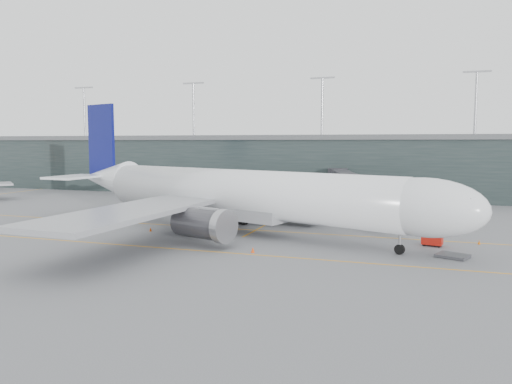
% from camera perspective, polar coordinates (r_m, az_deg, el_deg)
% --- Properties ---
extents(ground, '(320.00, 320.00, 0.00)m').
position_cam_1_polar(ground, '(81.99, -2.47, -3.72)').
color(ground, '#5D5D62').
rests_on(ground, ground).
extents(taxiline_a, '(160.00, 0.25, 0.02)m').
position_cam_1_polar(taxiline_a, '(78.32, -3.51, -4.16)').
color(taxiline_a, orange).
rests_on(taxiline_a, ground).
extents(taxiline_b, '(160.00, 0.25, 0.02)m').
position_cam_1_polar(taxiline_b, '(64.03, -8.89, -6.45)').
color(taxiline_b, orange).
rests_on(taxiline_b, ground).
extents(taxiline_lead_main, '(0.25, 60.00, 0.02)m').
position_cam_1_polar(taxiline_lead_main, '(99.41, 4.35, -2.06)').
color(taxiline_lead_main, orange).
rests_on(taxiline_lead_main, ground).
extents(terminal, '(240.00, 36.00, 29.00)m').
position_cam_1_polar(terminal, '(136.77, 6.22, 3.24)').
color(terminal, '#1D2828').
rests_on(terminal, ground).
extents(main_aircraft, '(70.98, 65.42, 20.46)m').
position_cam_1_polar(main_aircraft, '(74.45, -2.12, -0.22)').
color(main_aircraft, white).
rests_on(main_aircraft, ground).
extents(jet_bridge, '(17.71, 47.79, 7.46)m').
position_cam_1_polar(jet_bridge, '(102.30, 11.43, 1.20)').
color(jet_bridge, '#2E2E33').
rests_on(jet_bridge, ground).
extents(gse_cart, '(2.78, 2.07, 1.72)m').
position_cam_1_polar(gse_cart, '(68.88, 19.50, -5.05)').
color(gse_cart, '#B2160C').
rests_on(gse_cart, ground).
extents(baggage_dolly, '(4.19, 3.82, 0.34)m').
position_cam_1_polar(baggage_dolly, '(63.12, 21.55, -6.79)').
color(baggage_dolly, '#36373B').
rests_on(baggage_dolly, ground).
extents(uld_a, '(2.53, 2.30, 1.88)m').
position_cam_1_polar(uld_a, '(92.67, -3.42, -2.01)').
color(uld_a, '#39383D').
rests_on(uld_a, ground).
extents(uld_b, '(2.15, 1.92, 1.62)m').
position_cam_1_polar(uld_b, '(94.03, -0.70, -1.97)').
color(uld_b, '#39383D').
rests_on(uld_b, ground).
extents(uld_c, '(1.99, 1.63, 1.74)m').
position_cam_1_polar(uld_c, '(90.92, -0.44, -2.20)').
color(uld_c, '#39383D').
rests_on(uld_c, ground).
extents(cone_nose, '(0.39, 0.39, 0.61)m').
position_cam_1_polar(cone_nose, '(72.30, 24.15, -5.25)').
color(cone_nose, '#CA5D0B').
rests_on(cone_nose, ground).
extents(cone_wing_stbd, '(0.46, 0.46, 0.73)m').
position_cam_1_polar(cone_wing_stbd, '(61.14, -0.37, -6.63)').
color(cone_wing_stbd, '#E2430C').
rests_on(cone_wing_stbd, ground).
extents(cone_wing_port, '(0.45, 0.45, 0.71)m').
position_cam_1_polar(cone_wing_port, '(91.36, 4.48, -2.53)').
color(cone_wing_port, '#DD5C0C').
rests_on(cone_wing_port, ground).
extents(cone_tail, '(0.40, 0.40, 0.64)m').
position_cam_1_polar(cone_tail, '(77.23, -11.96, -4.19)').
color(cone_tail, '#D9500C').
rests_on(cone_tail, ground).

